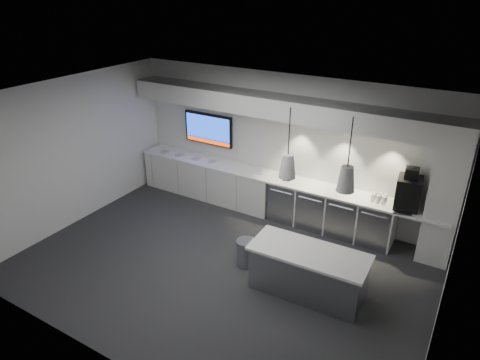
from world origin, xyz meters
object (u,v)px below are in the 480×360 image
Objects in this scene: wall_tv at (208,129)px; bin at (246,252)px; island at (308,272)px; coffee_machine at (409,191)px.

bin is at bearing -43.81° from wall_tv.
wall_tv is 4.33m from island.
coffee_machine is at bearing 40.29° from bin.
island is 2.44m from coffee_machine.
coffee_machine is (2.25, 1.91, 0.97)m from bin.
wall_tv reaches higher than bin.
island is at bearing -122.69° from coffee_machine.
island is 3.84× the size of bin.
wall_tv reaches higher than island.
coffee_machine reaches higher than island.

